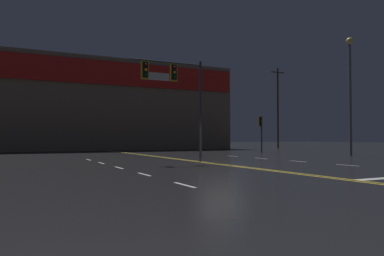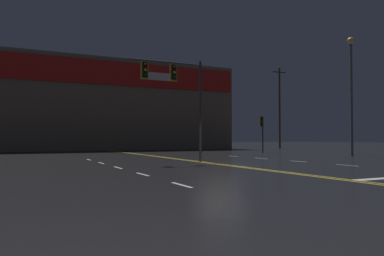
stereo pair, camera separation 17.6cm
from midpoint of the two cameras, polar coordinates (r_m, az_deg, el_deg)
ground_plane at (r=19.95m, az=3.92°, el=-5.52°), size 200.00×200.00×0.00m
road_markings at (r=19.08m, az=9.51°, el=-5.67°), size 16.10×60.00×0.01m
traffic_signal_median at (r=21.21m, az=-3.06°, el=6.84°), size 4.33×0.36×5.87m
traffic_signal_corner_northeast at (r=36.35m, az=10.31°, el=0.31°), size 0.42×0.36×3.48m
streetlight_near_left at (r=32.06m, az=22.80°, el=6.77°), size 0.56×0.56×9.32m
building_backdrop at (r=47.42m, az=-14.08°, el=3.16°), size 31.69×10.23×10.47m
utility_pole_row at (r=42.82m, az=-10.58°, el=4.00°), size 48.25×0.26×11.13m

